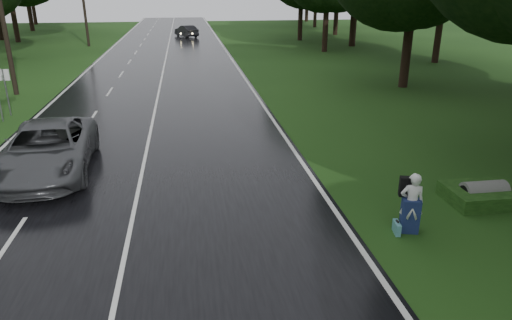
{
  "coord_description": "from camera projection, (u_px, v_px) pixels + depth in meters",
  "views": [
    {
      "loc": [
        1.7,
        -9.29,
        6.21
      ],
      "look_at": [
        3.73,
        4.07,
        1.1
      ],
      "focal_mm": 32.57,
      "sensor_mm": 36.0,
      "label": 1
    }
  ],
  "objects": [
    {
      "name": "tree_right_d",
      "position": [
        403.0,
        87.0,
        30.18
      ],
      "size": [
        8.79,
        8.79,
        13.73
      ],
      "primitive_type": null,
      "color": "black",
      "rests_on": "ground"
    },
    {
      "name": "lane_center",
      "position": [
        159.0,
        90.0,
        29.03
      ],
      "size": [
        0.12,
        140.0,
        0.01
      ],
      "primitive_type": "cube",
      "color": "silver",
      "rests_on": "road"
    },
    {
      "name": "tree_left_f",
      "position": [
        18.0,
        42.0,
        53.78
      ],
      "size": [
        9.99,
        9.99,
        15.61
      ],
      "primitive_type": null,
      "color": "black",
      "rests_on": "ground"
    },
    {
      "name": "tree_right_e",
      "position": [
        324.0,
        52.0,
        46.14
      ],
      "size": [
        8.65,
        8.65,
        13.51
      ],
      "primitive_type": null,
      "color": "black",
      "rests_on": "ground"
    },
    {
      "name": "tree_right_f",
      "position": [
        300.0,
        40.0,
        55.6
      ],
      "size": [
        9.13,
        9.13,
        14.27
      ],
      "primitive_type": null,
      "color": "black",
      "rests_on": "ground"
    },
    {
      "name": "ground",
      "position": [
        121.0,
        276.0,
        10.55
      ],
      "size": [
        160.0,
        160.0,
        0.0
      ],
      "primitive_type": "plane",
      "color": "#1F4414",
      "rests_on": "ground"
    },
    {
      "name": "culvert",
      "position": [
        482.0,
        202.0,
        14.19
      ],
      "size": [
        1.33,
        0.66,
        0.66
      ],
      "primitive_type": "cylinder",
      "rotation": [
        0.0,
        1.57,
        0.0
      ],
      "color": "slate",
      "rests_on": "ground"
    },
    {
      "name": "hitchhiker",
      "position": [
        411.0,
        205.0,
        12.21
      ],
      "size": [
        0.7,
        0.66,
        1.69
      ],
      "color": "silver",
      "rests_on": "ground"
    },
    {
      "name": "road_sign_b",
      "position": [
        11.0,
        115.0,
        23.58
      ],
      "size": [
        0.56,
        0.1,
        2.34
      ],
      "primitive_type": null,
      "color": "white",
      "rests_on": "ground"
    },
    {
      "name": "road_sign_a",
      "position": [
        3.0,
        121.0,
        22.54
      ],
      "size": [
        0.63,
        0.1,
        2.62
      ],
      "primitive_type": null,
      "color": "white",
      "rests_on": "ground"
    },
    {
      "name": "grey_car",
      "position": [
        48.0,
        149.0,
        16.04
      ],
      "size": [
        3.2,
        6.31,
        1.71
      ],
      "primitive_type": "imported",
      "rotation": [
        0.0,
        0.0,
        0.06
      ],
      "color": "#484A4D",
      "rests_on": "road"
    },
    {
      "name": "utility_pole_mid",
      "position": [
        17.0,
        94.0,
        28.1
      ],
      "size": [
        1.8,
        0.28,
        9.22
      ],
      "primitive_type": null,
      "color": "black",
      "rests_on": "ground"
    },
    {
      "name": "utility_pole_far",
      "position": [
        89.0,
        46.0,
        50.21
      ],
      "size": [
        1.8,
        0.28,
        9.83
      ],
      "primitive_type": null,
      "color": "black",
      "rests_on": "ground"
    },
    {
      "name": "suitcase",
      "position": [
        397.0,
        228.0,
        12.34
      ],
      "size": [
        0.21,
        0.47,
        0.32
      ],
      "primitive_type": "cube",
      "rotation": [
        0.0,
        0.0,
        6.1
      ],
      "color": "teal",
      "rests_on": "ground"
    },
    {
      "name": "road",
      "position": [
        159.0,
        90.0,
        29.04
      ],
      "size": [
        12.0,
        140.0,
        0.04
      ],
      "primitive_type": "cube",
      "color": "black",
      "rests_on": "ground"
    },
    {
      "name": "far_car",
      "position": [
        186.0,
        31.0,
        58.63
      ],
      "size": [
        3.1,
        4.53,
        1.41
      ],
      "primitive_type": "imported",
      "rotation": [
        0.0,
        0.0,
        3.56
      ],
      "color": "black",
      "rests_on": "road"
    }
  ]
}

